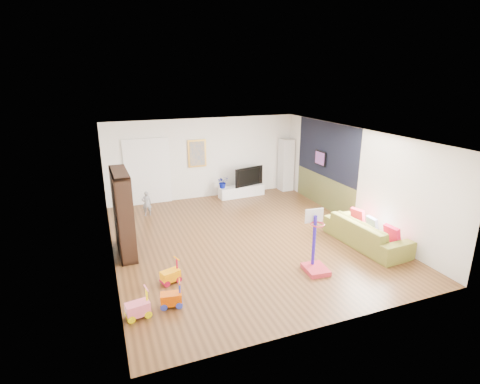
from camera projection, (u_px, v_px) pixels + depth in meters
name	position (u px, v px, depth m)	size (l,w,h in m)	color
floor	(246.00, 239.00, 9.68)	(6.50, 7.50, 0.00)	brown
ceiling	(246.00, 135.00, 8.87)	(6.50, 7.50, 0.00)	white
wall_back	(204.00, 158.00, 12.61)	(6.50, 0.00, 2.70)	silver
wall_front	(334.00, 253.00, 5.94)	(6.50, 0.00, 2.70)	silver
wall_left	(108.00, 205.00, 8.16)	(0.00, 7.50, 2.70)	silver
wall_right	(354.00, 176.00, 10.40)	(0.00, 7.50, 2.70)	silver
navy_accent	(326.00, 150.00, 11.49)	(0.01, 3.20, 1.70)	black
olive_wainscot	(323.00, 192.00, 11.89)	(0.01, 3.20, 1.00)	brown
doorway	(148.00, 172.00, 12.01)	(1.45, 0.06, 2.10)	white
painting_back	(197.00, 153.00, 12.43)	(0.62, 0.06, 0.92)	gold
artwork_right	(320.00, 158.00, 11.73)	(0.04, 0.56, 0.46)	#7F3F8C
media_console	(241.00, 191.00, 12.99)	(1.60, 0.40, 0.37)	silver
tall_cabinet	(286.00, 165.00, 13.51)	(0.44, 0.44, 1.88)	silver
bookshelf	(123.00, 213.00, 8.63)	(0.36, 1.37, 2.00)	black
sofa	(366.00, 232.00, 9.24)	(2.26, 0.88, 0.66)	olive
basketball_hoop	(317.00, 242.00, 7.86)	(0.47, 0.57, 1.37)	#B52937
ride_on_yellow	(170.00, 272.00, 7.57)	(0.38, 0.23, 0.51)	#FF9900
ride_on_orange	(171.00, 294.00, 6.78)	(0.38, 0.24, 0.51)	#D94D00
ride_on_pink	(137.00, 304.00, 6.47)	(0.41, 0.25, 0.54)	pink
child	(147.00, 203.00, 11.15)	(0.28, 0.18, 0.77)	gray
tv	(247.00, 176.00, 12.95)	(1.14, 0.15, 0.66)	black
vase_plant	(223.00, 182.00, 12.65)	(0.38, 0.33, 0.42)	#07107E
pillow_left	(392.00, 234.00, 8.67)	(0.11, 0.41, 0.41)	red
pillow_center	(372.00, 224.00, 9.29)	(0.09, 0.34, 0.34)	silver
pillow_right	(358.00, 215.00, 9.82)	(0.10, 0.38, 0.38)	#B01E33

